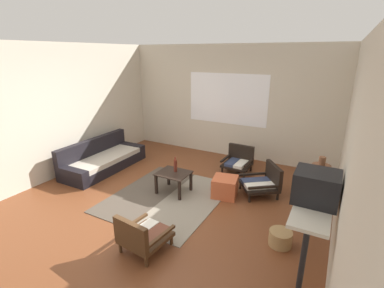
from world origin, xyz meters
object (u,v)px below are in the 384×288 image
(crt_television, at_px, (316,187))
(glass_bottle, at_px, (175,165))
(armchair_corner, at_px, (263,181))
(wicker_basket, at_px, (280,238))
(console_shelf, at_px, (314,203))
(armchair_striped_foreground, at_px, (142,235))
(ottoman_orange, at_px, (225,187))
(armchair_by_window, at_px, (238,160))
(clay_vase, at_px, (320,173))
(coffee_table, at_px, (174,177))
(couch, at_px, (103,160))

(crt_television, distance_m, glass_bottle, 2.63)
(armchair_corner, bearing_deg, wicker_basket, -65.77)
(console_shelf, relative_size, wicker_basket, 5.05)
(armchair_striped_foreground, xyz_separation_m, ottoman_orange, (0.39, 1.91, -0.07))
(armchair_by_window, bearing_deg, crt_television, -53.91)
(console_shelf, bearing_deg, clay_vase, 90.00)
(coffee_table, relative_size, clay_vase, 1.67)
(couch, xyz_separation_m, armchair_by_window, (2.74, 1.31, 0.05))
(console_shelf, xyz_separation_m, glass_bottle, (-2.42, 0.73, -0.26))
(console_shelf, distance_m, glass_bottle, 2.54)
(glass_bottle, bearing_deg, crt_television, -20.07)
(glass_bottle, bearing_deg, armchair_by_window, 63.27)
(ottoman_orange, bearing_deg, armchair_striped_foreground, -101.43)
(armchair_corner, distance_m, ottoman_orange, 0.72)
(armchair_striped_foreground, bearing_deg, crt_television, 21.91)
(armchair_by_window, relative_size, clay_vase, 1.71)
(couch, bearing_deg, console_shelf, -10.95)
(couch, bearing_deg, clay_vase, -5.66)
(couch, relative_size, armchair_by_window, 3.32)
(armchair_by_window, xyz_separation_m, clay_vase, (1.70, -1.75, 0.76))
(crt_television, bearing_deg, armchair_striped_foreground, -158.09)
(couch, bearing_deg, coffee_table, -5.63)
(console_shelf, bearing_deg, coffee_table, 164.75)
(armchair_by_window, distance_m, ottoman_orange, 1.20)
(glass_bottle, xyz_separation_m, wicker_basket, (2.07, -0.65, -0.41))
(coffee_table, height_order, armchair_by_window, armchair_by_window)
(ottoman_orange, relative_size, console_shelf, 0.27)
(armchair_by_window, xyz_separation_m, crt_television, (1.69, -2.32, 0.81))
(clay_vase, relative_size, glass_bottle, 1.21)
(armchair_by_window, bearing_deg, armchair_corner, -45.75)
(console_shelf, xyz_separation_m, clay_vase, (-0.00, 0.42, 0.24))
(console_shelf, height_order, crt_television, crt_television)
(armchair_striped_foreground, bearing_deg, couch, 144.74)
(coffee_table, distance_m, console_shelf, 2.55)
(armchair_corner, bearing_deg, ottoman_orange, -145.26)
(glass_bottle, distance_m, wicker_basket, 2.21)
(console_shelf, bearing_deg, armchair_by_window, 128.02)
(armchair_corner, height_order, wicker_basket, armchair_corner)
(ottoman_orange, relative_size, glass_bottle, 1.50)
(armchair_corner, bearing_deg, glass_bottle, -155.82)
(coffee_table, relative_size, crt_television, 1.22)
(couch, relative_size, wicker_basket, 6.38)
(couch, distance_m, coffee_table, 2.03)
(ottoman_orange, xyz_separation_m, console_shelf, (1.53, -0.99, 0.60))
(couch, bearing_deg, armchair_striped_foreground, -35.26)
(ottoman_orange, distance_m, crt_television, 2.10)
(clay_vase, bearing_deg, couch, 174.34)
(wicker_basket, bearing_deg, clay_vase, 44.22)
(armchair_by_window, distance_m, armchair_striped_foreground, 3.10)
(coffee_table, bearing_deg, console_shelf, -15.25)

